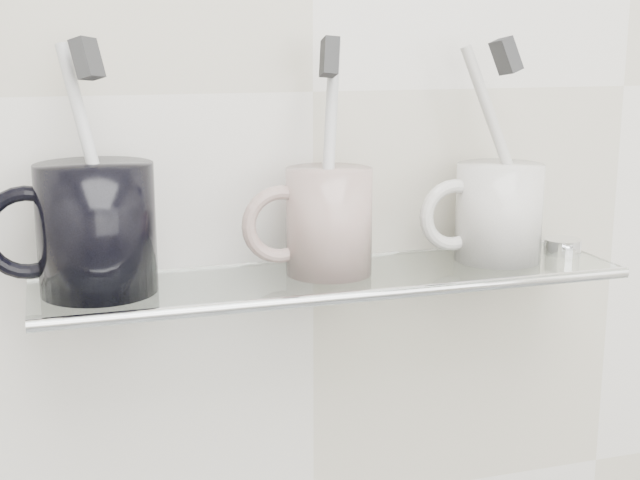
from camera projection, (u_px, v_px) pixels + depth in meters
name	position (u px, v px, depth m)	size (l,w,h in m)	color
wall_back	(313.00, 92.00, 0.78)	(2.50, 2.50, 0.00)	silver
shelf_glass	(334.00, 279.00, 0.76)	(0.50, 0.12, 0.01)	silver
shelf_rail	(357.00, 296.00, 0.71)	(0.01, 0.01, 0.50)	silver
bracket_left	(78.00, 297.00, 0.74)	(0.02, 0.02, 0.03)	silver
bracket_right	(524.00, 260.00, 0.87)	(0.02, 0.02, 0.03)	silver
mug_left	(97.00, 229.00, 0.69)	(0.09, 0.09, 0.10)	black
mug_left_handle	(27.00, 233.00, 0.68)	(0.07, 0.07, 0.01)	black
toothbrush_left	(93.00, 165.00, 0.68)	(0.01, 0.01, 0.19)	white
bristles_left	(87.00, 59.00, 0.66)	(0.01, 0.02, 0.03)	#2E2F30
mug_center	(329.00, 221.00, 0.75)	(0.07, 0.07, 0.09)	silver
mug_center_handle	(280.00, 224.00, 0.74)	(0.07, 0.07, 0.01)	silver
toothbrush_center	(329.00, 155.00, 0.74)	(0.01, 0.01, 0.19)	silver
bristles_center	(329.00, 57.00, 0.72)	(0.01, 0.02, 0.03)	#2E2F30
mug_right	(499.00, 212.00, 0.80)	(0.08, 0.08, 0.09)	silver
mug_right_handle	(453.00, 215.00, 0.78)	(0.06, 0.06, 0.01)	silver
toothbrush_right	(502.00, 148.00, 0.78)	(0.01, 0.01, 0.19)	beige
bristles_right	(506.00, 56.00, 0.77)	(0.01, 0.02, 0.03)	#2E2F30
chrome_cap	(562.00, 247.00, 0.83)	(0.03, 0.03, 0.01)	silver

